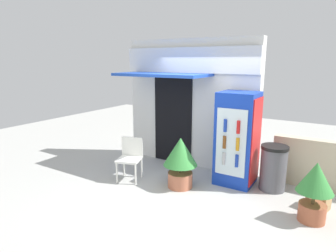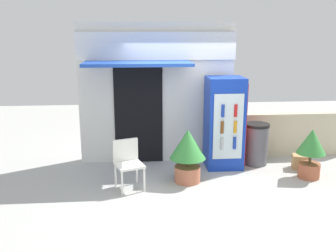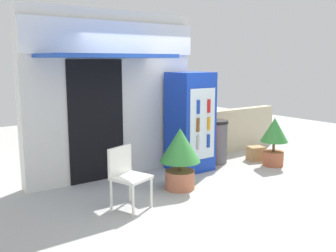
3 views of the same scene
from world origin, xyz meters
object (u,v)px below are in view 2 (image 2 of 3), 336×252
(potted_plant_curbside, at_px, (311,149))
(cardboard_box, at_px, (301,162))
(trash_bin, at_px, (256,144))
(potted_plant_near_shop, at_px, (188,151))
(plastic_chair, at_px, (128,160))
(drink_cooler, at_px, (224,123))

(potted_plant_curbside, xyz_separation_m, cardboard_box, (0.05, 0.48, -0.43))
(potted_plant_curbside, bearing_deg, cardboard_box, 84.14)
(trash_bin, bearing_deg, potted_plant_near_shop, -151.84)
(plastic_chair, relative_size, trash_bin, 0.99)
(potted_plant_near_shop, xyz_separation_m, cardboard_box, (2.38, 0.48, -0.45))
(potted_plant_near_shop, bearing_deg, potted_plant_curbside, -0.21)
(potted_plant_curbside, distance_m, trash_bin, 1.15)
(potted_plant_curbside, distance_m, cardboard_box, 0.65)
(drink_cooler, height_order, trash_bin, drink_cooler)
(cardboard_box, bearing_deg, trash_bin, 156.67)
(cardboard_box, bearing_deg, potted_plant_curbside, -95.86)
(drink_cooler, bearing_deg, plastic_chair, -154.07)
(plastic_chair, bearing_deg, drink_cooler, 25.93)
(trash_bin, bearing_deg, drink_cooler, -174.71)
(drink_cooler, relative_size, trash_bin, 2.11)
(plastic_chair, xyz_separation_m, potted_plant_near_shop, (1.09, 0.17, 0.09))
(drink_cooler, xyz_separation_m, trash_bin, (0.70, 0.07, -0.48))
(plastic_chair, relative_size, cardboard_box, 2.66)
(plastic_chair, distance_m, potted_plant_near_shop, 1.10)
(drink_cooler, bearing_deg, potted_plant_curbside, -27.60)
(drink_cooler, height_order, cardboard_box, drink_cooler)
(potted_plant_near_shop, distance_m, cardboard_box, 2.47)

